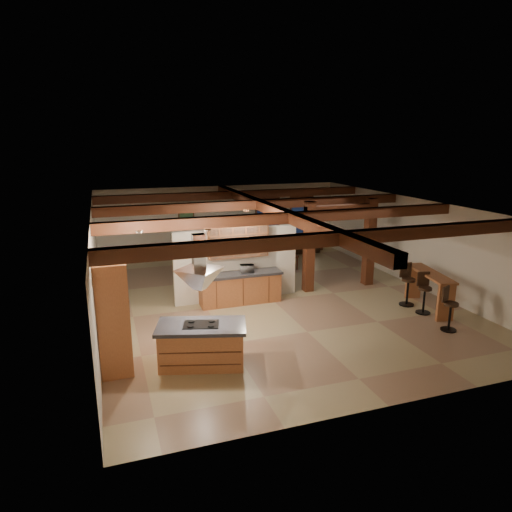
# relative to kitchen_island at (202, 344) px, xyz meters

# --- Properties ---
(ground) EXTENTS (12.00, 12.00, 0.00)m
(ground) POSITION_rel_kitchen_island_xyz_m (2.90, 3.30, -0.47)
(ground) COLOR tan
(ground) RESTS_ON ground
(room_walls) EXTENTS (12.00, 12.00, 12.00)m
(room_walls) POSITION_rel_kitchen_island_xyz_m (2.90, 3.30, 1.31)
(room_walls) COLOR beige
(room_walls) RESTS_ON ground
(ceiling_beams) EXTENTS (10.00, 12.00, 0.28)m
(ceiling_beams) POSITION_rel_kitchen_island_xyz_m (2.90, 3.30, 2.29)
(ceiling_beams) COLOR #422410
(ceiling_beams) RESTS_ON room_walls
(timber_posts) EXTENTS (2.50, 0.30, 2.90)m
(timber_posts) POSITION_rel_kitchen_island_xyz_m (5.40, 3.80, 1.29)
(timber_posts) COLOR #422410
(timber_posts) RESTS_ON ground
(partition_wall) EXTENTS (3.80, 0.18, 2.20)m
(partition_wall) POSITION_rel_kitchen_island_xyz_m (1.90, 3.80, 0.63)
(partition_wall) COLOR beige
(partition_wall) RESTS_ON ground
(pantry_cabinet) EXTENTS (0.67, 1.60, 2.40)m
(pantry_cabinet) POSITION_rel_kitchen_island_xyz_m (-1.76, 0.70, 0.72)
(pantry_cabinet) COLOR #A96136
(pantry_cabinet) RESTS_ON ground
(back_counter) EXTENTS (2.50, 0.66, 0.94)m
(back_counter) POSITION_rel_kitchen_island_xyz_m (1.90, 3.41, 0.00)
(back_counter) COLOR #A96136
(back_counter) RESTS_ON ground
(upper_display_cabinet) EXTENTS (1.80, 0.36, 0.95)m
(upper_display_cabinet) POSITION_rel_kitchen_island_xyz_m (1.90, 3.61, 1.38)
(upper_display_cabinet) COLOR #A96136
(upper_display_cabinet) RESTS_ON partition_wall
(range_hood) EXTENTS (1.10, 1.10, 1.40)m
(range_hood) POSITION_rel_kitchen_island_xyz_m (-0.00, 0.00, 1.31)
(range_hood) COLOR silver
(range_hood) RESTS_ON room_walls
(back_windows) EXTENTS (2.70, 0.07, 1.70)m
(back_windows) POSITION_rel_kitchen_island_xyz_m (5.70, 9.24, 1.03)
(back_windows) COLOR #422410
(back_windows) RESTS_ON room_walls
(framed_art) EXTENTS (0.65, 0.05, 0.85)m
(framed_art) POSITION_rel_kitchen_island_xyz_m (1.40, 9.24, 1.23)
(framed_art) COLOR #422410
(framed_art) RESTS_ON room_walls
(recessed_cans) EXTENTS (3.16, 2.46, 0.03)m
(recessed_cans) POSITION_rel_kitchen_island_xyz_m (0.37, 1.37, 2.40)
(recessed_cans) COLOR silver
(recessed_cans) RESTS_ON room_walls
(kitchen_island) EXTENTS (2.10, 1.50, 0.94)m
(kitchen_island) POSITION_rel_kitchen_island_xyz_m (0.00, 0.00, 0.00)
(kitchen_island) COLOR #A96136
(kitchen_island) RESTS_ON ground
(dining_table) EXTENTS (1.85, 1.07, 0.64)m
(dining_table) POSITION_rel_kitchen_island_xyz_m (3.70, 6.68, -0.15)
(dining_table) COLOR #3E1A0F
(dining_table) RESTS_ON ground
(sofa) EXTENTS (2.03, 0.80, 0.59)m
(sofa) POSITION_rel_kitchen_island_xyz_m (5.95, 8.60, -0.18)
(sofa) COLOR black
(sofa) RESTS_ON ground
(microwave) EXTENTS (0.45, 0.35, 0.22)m
(microwave) POSITION_rel_kitchen_island_xyz_m (2.12, 3.41, 0.58)
(microwave) COLOR silver
(microwave) RESTS_ON back_counter
(bar_counter) EXTENTS (0.91, 2.13, 1.09)m
(bar_counter) POSITION_rel_kitchen_island_xyz_m (6.89, 1.22, 0.26)
(bar_counter) COLOR #A96136
(bar_counter) RESTS_ON ground
(side_table) EXTENTS (0.51, 0.51, 0.57)m
(side_table) POSITION_rel_kitchen_island_xyz_m (7.05, 8.84, -0.19)
(side_table) COLOR #422410
(side_table) RESTS_ON ground
(table_lamp) EXTENTS (0.25, 0.25, 0.29)m
(table_lamp) POSITION_rel_kitchen_island_xyz_m (7.05, 8.84, 0.31)
(table_lamp) COLOR black
(table_lamp) RESTS_ON side_table
(bar_stool_a) EXTENTS (0.43, 0.44, 1.14)m
(bar_stool_a) POSITION_rel_kitchen_island_xyz_m (6.35, -0.22, 0.11)
(bar_stool_a) COLOR black
(bar_stool_a) RESTS_ON ground
(bar_stool_b) EXTENTS (0.42, 0.44, 1.16)m
(bar_stool_b) POSITION_rel_kitchen_island_xyz_m (6.55, 0.99, 0.12)
(bar_stool_b) COLOR black
(bar_stool_b) RESTS_ON ground
(bar_stool_c) EXTENTS (0.44, 0.44, 1.25)m
(bar_stool_c) POSITION_rel_kitchen_island_xyz_m (6.51, 1.69, 0.16)
(bar_stool_c) COLOR black
(bar_stool_c) RESTS_ON ground
(dining_chairs) EXTENTS (2.65, 2.65, 1.33)m
(dining_chairs) POSITION_rel_kitchen_island_xyz_m (3.70, 6.68, 0.20)
(dining_chairs) COLOR #422410
(dining_chairs) RESTS_ON ground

